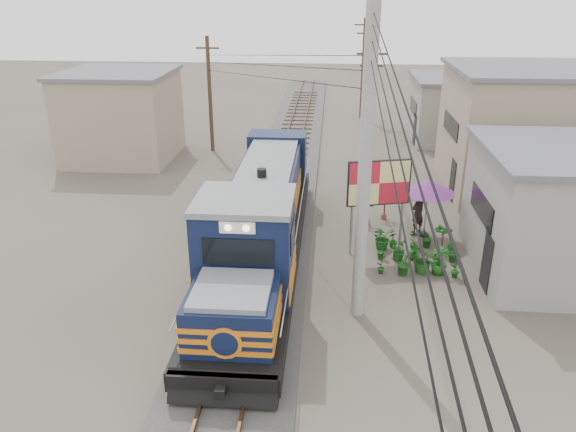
# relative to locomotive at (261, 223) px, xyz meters

# --- Properties ---
(ground) EXTENTS (120.00, 120.00, 0.00)m
(ground) POSITION_rel_locomotive_xyz_m (0.00, -2.65, -1.73)
(ground) COLOR #473F35
(ground) RESTS_ON ground
(ballast) EXTENTS (3.60, 70.00, 0.16)m
(ballast) POSITION_rel_locomotive_xyz_m (0.00, 7.35, -1.65)
(ballast) COLOR #595651
(ballast) RESTS_ON ground
(track) EXTENTS (1.15, 70.00, 0.12)m
(track) POSITION_rel_locomotive_xyz_m (0.00, 7.35, -1.47)
(track) COLOR #51331E
(track) RESTS_ON ground
(locomotive) EXTENTS (2.94, 15.99, 3.96)m
(locomotive) POSITION_rel_locomotive_xyz_m (0.00, 0.00, 0.00)
(locomotive) COLOR black
(locomotive) RESTS_ON ground
(utility_pole_main) EXTENTS (0.40, 0.40, 10.00)m
(utility_pole_main) POSITION_rel_locomotive_xyz_m (3.50, -3.15, 3.27)
(utility_pole_main) COLOR #9E9B93
(utility_pole_main) RESTS_ON ground
(wooden_pole_mid) EXTENTS (1.60, 0.24, 7.00)m
(wooden_pole_mid) POSITION_rel_locomotive_xyz_m (4.50, 11.35, 1.95)
(wooden_pole_mid) COLOR #4C3826
(wooden_pole_mid) RESTS_ON ground
(wooden_pole_far) EXTENTS (1.60, 0.24, 7.50)m
(wooden_pole_far) POSITION_rel_locomotive_xyz_m (4.80, 25.35, 2.20)
(wooden_pole_far) COLOR #4C3826
(wooden_pole_far) RESTS_ON ground
(wooden_pole_left) EXTENTS (1.60, 0.24, 7.00)m
(wooden_pole_left) POSITION_rel_locomotive_xyz_m (-5.00, 15.35, 1.95)
(wooden_pole_left) COLOR #4C3826
(wooden_pole_left) RESTS_ON ground
(power_lines) EXTENTS (9.65, 19.00, 3.30)m
(power_lines) POSITION_rel_locomotive_xyz_m (-0.14, 5.84, 5.83)
(power_lines) COLOR black
(power_lines) RESTS_ON ground
(shophouse_mid) EXTENTS (8.40, 7.35, 6.20)m
(shophouse_mid) POSITION_rel_locomotive_xyz_m (12.50, 9.35, 1.38)
(shophouse_mid) COLOR gray
(shophouse_mid) RESTS_ON ground
(shophouse_back) EXTENTS (6.30, 6.30, 4.20)m
(shophouse_back) POSITION_rel_locomotive_xyz_m (11.00, 19.35, 0.38)
(shophouse_back) COLOR gray
(shophouse_back) RESTS_ON ground
(shophouse_left) EXTENTS (6.30, 6.30, 5.20)m
(shophouse_left) POSITION_rel_locomotive_xyz_m (-10.00, 13.35, 0.88)
(shophouse_left) COLOR gray
(shophouse_left) RESTS_ON ground
(billboard) EXTENTS (2.42, 0.70, 3.81)m
(billboard) POSITION_rel_locomotive_xyz_m (4.36, 1.40, 1.09)
(billboard) COLOR #99999E
(billboard) RESTS_ON ground
(market_umbrella) EXTENTS (2.79, 2.79, 2.49)m
(market_umbrella) POSITION_rel_locomotive_xyz_m (6.54, 3.15, 0.46)
(market_umbrella) COLOR black
(market_umbrella) RESTS_ON ground
(vendor) EXTENTS (0.78, 0.74, 1.80)m
(vendor) POSITION_rel_locomotive_xyz_m (6.27, 3.47, -0.83)
(vendor) COLOR black
(vendor) RESTS_ON ground
(plant_nursery) EXTENTS (3.32, 3.10, 1.07)m
(plant_nursery) POSITION_rel_locomotive_xyz_m (5.70, 0.54, -1.26)
(plant_nursery) COLOR #174E16
(plant_nursery) RESTS_ON ground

